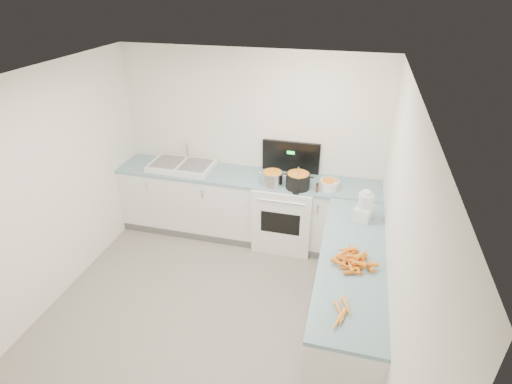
% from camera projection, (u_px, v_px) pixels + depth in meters
% --- Properties ---
extents(floor, '(3.50, 4.00, 0.00)m').
position_uv_depth(floor, '(203.00, 323.00, 4.25)').
color(floor, gray).
rests_on(floor, ground).
extents(ceiling, '(3.50, 4.00, 0.00)m').
position_uv_depth(ceiling, '(182.00, 88.00, 3.05)').
color(ceiling, white).
rests_on(ceiling, ground).
extents(wall_back, '(3.50, 0.00, 2.50)m').
position_uv_depth(wall_back, '(251.00, 145.00, 5.35)').
color(wall_back, white).
rests_on(wall_back, ground).
extents(wall_left, '(0.00, 4.00, 2.50)m').
position_uv_depth(wall_left, '(33.00, 201.00, 4.04)').
color(wall_left, white).
rests_on(wall_left, ground).
extents(wall_right, '(0.00, 4.00, 2.50)m').
position_uv_depth(wall_right, '(394.00, 254.00, 3.27)').
color(wall_right, white).
rests_on(wall_right, ground).
extents(counter_back, '(3.50, 0.62, 0.94)m').
position_uv_depth(counter_back, '(246.00, 206.00, 5.47)').
color(counter_back, white).
rests_on(counter_back, ground).
extents(counter_right, '(0.62, 2.20, 0.94)m').
position_uv_depth(counter_right, '(348.00, 294.00, 3.96)').
color(counter_right, white).
rests_on(counter_right, ground).
extents(stove, '(0.76, 0.65, 1.36)m').
position_uv_depth(stove, '(285.00, 212.00, 5.34)').
color(stove, white).
rests_on(stove, ground).
extents(sink, '(0.86, 0.52, 0.31)m').
position_uv_depth(sink, '(182.00, 166.00, 5.42)').
color(sink, white).
rests_on(sink, counter_back).
extents(steel_pot, '(0.32, 0.32, 0.20)m').
position_uv_depth(steel_pot, '(272.00, 179.00, 4.98)').
color(steel_pot, silver).
rests_on(steel_pot, stove).
extents(black_pot, '(0.33, 0.33, 0.21)m').
position_uv_depth(black_pot, '(298.00, 181.00, 4.90)').
color(black_pot, black).
rests_on(black_pot, stove).
extents(wooden_spoon, '(0.06, 0.33, 0.01)m').
position_uv_depth(wooden_spoon, '(298.00, 173.00, 4.85)').
color(wooden_spoon, '#AD7A47').
rests_on(wooden_spoon, black_pot).
extents(mixing_bowl, '(0.26, 0.26, 0.11)m').
position_uv_depth(mixing_bowl, '(329.00, 185.00, 4.90)').
color(mixing_bowl, white).
rests_on(mixing_bowl, counter_back).
extents(extract_bottle, '(0.04, 0.04, 0.10)m').
position_uv_depth(extract_bottle, '(317.00, 188.00, 4.82)').
color(extract_bottle, '#593319').
rests_on(extract_bottle, counter_back).
extents(spice_jar, '(0.06, 0.06, 0.10)m').
position_uv_depth(spice_jar, '(335.00, 188.00, 4.84)').
color(spice_jar, '#E5B266').
rests_on(spice_jar, counter_back).
extents(food_processor, '(0.22, 0.24, 0.34)m').
position_uv_depth(food_processor, '(364.00, 207.00, 4.25)').
color(food_processor, white).
rests_on(food_processor, counter_right).
extents(carrot_pile, '(0.43, 0.47, 0.10)m').
position_uv_depth(carrot_pile, '(353.00, 259.00, 3.65)').
color(carrot_pile, orange).
rests_on(carrot_pile, counter_right).
extents(peeled_carrots, '(0.16, 0.37, 0.04)m').
position_uv_depth(peeled_carrots, '(342.00, 314.00, 3.08)').
color(peeled_carrots, orange).
rests_on(peeled_carrots, counter_right).
extents(peelings, '(0.15, 0.30, 0.01)m').
position_uv_depth(peelings, '(168.00, 161.00, 5.45)').
color(peelings, tan).
rests_on(peelings, sink).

